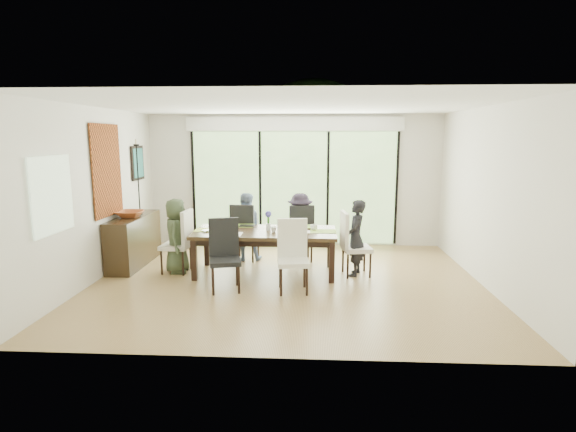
# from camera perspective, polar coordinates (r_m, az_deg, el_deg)

# --- Properties ---
(floor) EXTENTS (6.00, 5.00, 0.01)m
(floor) POSITION_cam_1_polar(r_m,az_deg,el_deg) (7.14, -0.11, -8.32)
(floor) COLOR brown
(floor) RESTS_ON ground
(ceiling) EXTENTS (6.00, 5.00, 0.01)m
(ceiling) POSITION_cam_1_polar(r_m,az_deg,el_deg) (6.79, -0.12, 13.94)
(ceiling) COLOR white
(ceiling) RESTS_ON wall_back
(wall_back) EXTENTS (6.00, 0.02, 2.70)m
(wall_back) POSITION_cam_1_polar(r_m,az_deg,el_deg) (9.32, 0.77, 4.52)
(wall_back) COLOR silver
(wall_back) RESTS_ON floor
(wall_front) EXTENTS (6.00, 0.02, 2.70)m
(wall_front) POSITION_cam_1_polar(r_m,az_deg,el_deg) (4.36, -2.00, -1.74)
(wall_front) COLOR silver
(wall_front) RESTS_ON floor
(wall_left) EXTENTS (0.02, 5.00, 2.70)m
(wall_left) POSITION_cam_1_polar(r_m,az_deg,el_deg) (7.62, -23.36, 2.48)
(wall_left) COLOR silver
(wall_left) RESTS_ON floor
(wall_right) EXTENTS (0.02, 5.00, 2.70)m
(wall_right) POSITION_cam_1_polar(r_m,az_deg,el_deg) (7.31, 24.18, 2.14)
(wall_right) COLOR white
(wall_right) RESTS_ON floor
(glass_doors) EXTENTS (4.20, 0.02, 2.30)m
(glass_doors) POSITION_cam_1_polar(r_m,az_deg,el_deg) (9.30, 0.76, 3.58)
(glass_doors) COLOR #598C3F
(glass_doors) RESTS_ON wall_back
(blinds_header) EXTENTS (4.40, 0.06, 0.28)m
(blinds_header) POSITION_cam_1_polar(r_m,az_deg,el_deg) (9.24, 0.77, 11.61)
(blinds_header) COLOR white
(blinds_header) RESTS_ON wall_back
(mullion_a) EXTENTS (0.05, 0.04, 2.30)m
(mullion_a) POSITION_cam_1_polar(r_m,az_deg,el_deg) (9.61, -11.88, 3.57)
(mullion_a) COLOR black
(mullion_a) RESTS_ON wall_back
(mullion_b) EXTENTS (0.05, 0.04, 2.30)m
(mullion_b) POSITION_cam_1_polar(r_m,az_deg,el_deg) (9.34, -3.55, 3.59)
(mullion_b) COLOR black
(mullion_b) RESTS_ON wall_back
(mullion_c) EXTENTS (0.05, 0.04, 2.30)m
(mullion_c) POSITION_cam_1_polar(r_m,az_deg,el_deg) (9.29, 5.08, 3.53)
(mullion_c) COLOR black
(mullion_c) RESTS_ON wall_back
(mullion_d) EXTENTS (0.05, 0.04, 2.30)m
(mullion_d) POSITION_cam_1_polar(r_m,az_deg,el_deg) (9.44, 13.62, 3.39)
(mullion_d) COLOR black
(mullion_d) RESTS_ON wall_back
(side_window) EXTENTS (0.02, 0.90, 1.00)m
(side_window) POSITION_cam_1_polar(r_m,az_deg,el_deg) (6.54, -27.78, 2.37)
(side_window) COLOR #8CAD7F
(side_window) RESTS_ON wall_left
(deck) EXTENTS (6.00, 1.80, 0.10)m
(deck) POSITION_cam_1_polar(r_m,az_deg,el_deg) (10.42, 0.96, -2.69)
(deck) COLOR brown
(deck) RESTS_ON ground
(rail_top) EXTENTS (6.00, 0.08, 0.06)m
(rail_top) POSITION_cam_1_polar(r_m,az_deg,el_deg) (11.10, 1.13, 1.24)
(rail_top) COLOR brown
(rail_top) RESTS_ON deck
(foliage_left) EXTENTS (3.20, 3.20, 3.20)m
(foliage_left) POSITION_cam_1_polar(r_m,az_deg,el_deg) (12.19, -7.23, 6.15)
(foliage_left) COLOR #14380F
(foliage_left) RESTS_ON ground
(foliage_mid) EXTENTS (4.00, 4.00, 4.00)m
(foliage_mid) POSITION_cam_1_polar(r_m,az_deg,el_deg) (12.57, 3.25, 7.97)
(foliage_mid) COLOR #14380F
(foliage_mid) RESTS_ON ground
(foliage_right) EXTENTS (2.80, 2.80, 2.80)m
(foliage_right) POSITION_cam_1_polar(r_m,az_deg,el_deg) (11.94, 11.93, 5.07)
(foliage_right) COLOR #14380F
(foliage_right) RESTS_ON ground
(foliage_far) EXTENTS (3.60, 3.60, 3.60)m
(foliage_far) POSITION_cam_1_polar(r_m,az_deg,el_deg) (13.31, -1.10, 7.32)
(foliage_far) COLOR #14380F
(foliage_far) RESTS_ON ground
(table_top) EXTENTS (2.32, 1.06, 0.06)m
(table_top) POSITION_cam_1_polar(r_m,az_deg,el_deg) (7.37, -2.93, -2.10)
(table_top) COLOR black
(table_top) RESTS_ON floor
(table_apron) EXTENTS (2.12, 0.87, 0.10)m
(table_apron) POSITION_cam_1_polar(r_m,az_deg,el_deg) (7.39, -2.92, -2.76)
(table_apron) COLOR black
(table_apron) RESTS_ON floor
(table_leg_fl) EXTENTS (0.09, 0.09, 0.67)m
(table_leg_fl) POSITION_cam_1_polar(r_m,az_deg,el_deg) (7.24, -11.83, -5.48)
(table_leg_fl) COLOR black
(table_leg_fl) RESTS_ON floor
(table_leg_fr) EXTENTS (0.09, 0.09, 0.67)m
(table_leg_fr) POSITION_cam_1_polar(r_m,az_deg,el_deg) (7.01, 5.59, -5.83)
(table_leg_fr) COLOR black
(table_leg_fr) RESTS_ON floor
(table_leg_bl) EXTENTS (0.09, 0.09, 0.67)m
(table_leg_bl) POSITION_cam_1_polar(r_m,az_deg,el_deg) (8.05, -10.27, -3.86)
(table_leg_bl) COLOR black
(table_leg_bl) RESTS_ON floor
(table_leg_br) EXTENTS (0.09, 0.09, 0.67)m
(table_leg_br) POSITION_cam_1_polar(r_m,az_deg,el_deg) (7.84, 5.33, -4.12)
(table_leg_br) COLOR black
(table_leg_br) RESTS_ON floor
(chair_left_end) EXTENTS (0.48, 0.48, 1.06)m
(chair_left_end) POSITION_cam_1_polar(r_m,az_deg,el_deg) (7.71, -14.09, -3.11)
(chair_left_end) COLOR beige
(chair_left_end) RESTS_ON floor
(chair_right_end) EXTENTS (0.50, 0.50, 1.06)m
(chair_right_end) POSITION_cam_1_polar(r_m,az_deg,el_deg) (7.40, 8.73, -3.46)
(chair_right_end) COLOR silver
(chair_right_end) RESTS_ON floor
(chair_far_left) EXTENTS (0.51, 0.51, 1.06)m
(chair_far_left) POSITION_cam_1_polar(r_m,az_deg,el_deg) (8.29, -5.39, -1.94)
(chair_far_left) COLOR black
(chair_far_left) RESTS_ON floor
(chair_far_right) EXTENTS (0.51, 0.51, 1.06)m
(chair_far_right) POSITION_cam_1_polar(r_m,az_deg,el_deg) (8.20, 1.54, -2.03)
(chair_far_right) COLOR black
(chair_far_right) RESTS_ON floor
(chair_near_left) EXTENTS (0.54, 0.54, 1.06)m
(chair_near_left) POSITION_cam_1_polar(r_m,az_deg,el_deg) (6.65, -8.02, -4.99)
(chair_near_left) COLOR black
(chair_near_left) RESTS_ON floor
(chair_near_right) EXTENTS (0.49, 0.49, 1.06)m
(chair_near_right) POSITION_cam_1_polar(r_m,az_deg,el_deg) (6.53, 0.66, -5.16)
(chair_near_right) COLOR white
(chair_near_right) RESTS_ON floor
(person_left_end) EXTENTS (0.40, 0.60, 1.24)m
(person_left_end) POSITION_cam_1_polar(r_m,az_deg,el_deg) (7.68, -13.98, -2.44)
(person_left_end) COLOR #3A4830
(person_left_end) RESTS_ON floor
(person_right_end) EXTENTS (0.49, 0.65, 1.24)m
(person_right_end) POSITION_cam_1_polar(r_m,az_deg,el_deg) (7.38, 8.60, -2.76)
(person_right_end) COLOR black
(person_right_end) RESTS_ON floor
(person_far_left) EXTENTS (0.62, 0.43, 1.24)m
(person_far_left) POSITION_cam_1_polar(r_m,az_deg,el_deg) (8.25, -5.43, -1.35)
(person_far_left) COLOR #7E94B6
(person_far_left) RESTS_ON floor
(person_far_right) EXTENTS (0.63, 0.45, 1.24)m
(person_far_right) POSITION_cam_1_polar(r_m,az_deg,el_deg) (8.16, 1.54, -1.43)
(person_far_right) COLOR #241D2C
(person_far_right) RESTS_ON floor
(placemat_left) EXTENTS (0.42, 0.31, 0.01)m
(placemat_left) POSITION_cam_1_polar(r_m,az_deg,el_deg) (7.52, -10.15, -1.75)
(placemat_left) COLOR #9CB03F
(placemat_left) RESTS_ON table_top
(placemat_right) EXTENTS (0.42, 0.31, 0.01)m
(placemat_right) POSITION_cam_1_polar(r_m,az_deg,el_deg) (7.33, 4.48, -1.94)
(placemat_right) COLOR #83A93C
(placemat_right) RESTS_ON table_top
(placemat_far_l) EXTENTS (0.42, 0.31, 0.01)m
(placemat_far_l) POSITION_cam_1_polar(r_m,az_deg,el_deg) (7.81, -5.90, -1.22)
(placemat_far_l) COLOR olive
(placemat_far_l) RESTS_ON table_top
(placemat_far_r) EXTENTS (0.42, 0.31, 0.01)m
(placemat_far_r) POSITION_cam_1_polar(r_m,az_deg,el_deg) (7.72, 1.45, -1.30)
(placemat_far_r) COLOR #8ABE43
(placemat_far_r) RESTS_ON table_top
(placemat_paper) EXTENTS (0.42, 0.31, 0.01)m
(placemat_paper) POSITION_cam_1_polar(r_m,az_deg,el_deg) (7.15, -7.57, -2.29)
(placemat_paper) COLOR white
(placemat_paper) RESTS_ON table_top
(tablet_far_l) EXTENTS (0.25, 0.17, 0.01)m
(tablet_far_l) POSITION_cam_1_polar(r_m,az_deg,el_deg) (7.75, -5.23, -1.23)
(tablet_far_l) COLOR black
(tablet_far_l) RESTS_ON table_top
(tablet_far_r) EXTENTS (0.23, 0.16, 0.01)m
(tablet_far_r) POSITION_cam_1_polar(r_m,az_deg,el_deg) (7.67, 1.06, -1.31)
(tablet_far_r) COLOR black
(tablet_far_r) RESTS_ON table_top
(papers) EXTENTS (0.29, 0.21, 0.00)m
(papers) POSITION_cam_1_polar(r_m,az_deg,el_deg) (7.27, 2.52, -2.01)
(papers) COLOR white
(papers) RESTS_ON table_top
(platter_base) EXTENTS (0.25, 0.25, 0.02)m
(platter_base) POSITION_cam_1_polar(r_m,az_deg,el_deg) (7.15, -7.57, -2.18)
(platter_base) COLOR white
(platter_base) RESTS_ON table_top
(platter_snacks) EXTENTS (0.19, 0.19, 0.01)m
(platter_snacks) POSITION_cam_1_polar(r_m,az_deg,el_deg) (7.15, -7.58, -2.04)
(platter_snacks) COLOR #C16E16
(platter_snacks) RESTS_ON table_top
(vase) EXTENTS (0.08, 0.08, 0.12)m
(vase) POSITION_cam_1_polar(r_m,az_deg,el_deg) (7.40, -2.51, -1.37)
(vase) COLOR silver
(vase) RESTS_ON table_top
(hyacinth_stems) EXTENTS (0.04, 0.04, 0.15)m
(hyacinth_stems) POSITION_cam_1_polar(r_m,az_deg,el_deg) (7.37, -2.51, -0.49)
(hyacinth_stems) COLOR #337226
(hyacinth_stems) RESTS_ON table_top
(hyacinth_blooms) EXTENTS (0.11, 0.11, 0.11)m
(hyacinth_blooms) POSITION_cam_1_polar(r_m,az_deg,el_deg) (7.36, -2.52, 0.25)
(hyacinth_blooms) COLOR #4D44AC
(hyacinth_blooms) RESTS_ON table_top
(laptop) EXTENTS (0.38, 0.35, 0.03)m
(laptop) POSITION_cam_1_polar(r_m,az_deg,el_deg) (7.40, -9.57, -1.85)
(laptop) COLOR silver
(laptop) RESTS_ON table_top
(cup_a) EXTENTS (0.16, 0.16, 0.09)m
(cup_a) POSITION_cam_1_polar(r_m,az_deg,el_deg) (7.61, -8.07, -1.23)
(cup_a) COLOR white
(cup_a) RESTS_ON table_top
(cup_b) EXTENTS (0.14, 0.14, 0.09)m
(cup_b) POSITION_cam_1_polar(r_m,az_deg,el_deg) (7.24, -1.83, -1.72)
(cup_b) COLOR white
(cup_b) RESTS_ON table_top
(cup_c) EXTENTS (0.14, 0.14, 0.09)m
(cup_c) POSITION_cam_1_polar(r_m,az_deg,el_deg) (7.41, 3.31, -1.44)
(cup_c) COLOR white
(cup_c) RESTS_ON table_top
(book) EXTENTS (0.21, 0.25, 0.02)m
(book) POSITION_cam_1_polar(r_m,az_deg,el_deg) (7.39, -0.96, -1.76)
(book) COLOR white
(book) RESTS_ON table_top
(sideboard) EXTENTS (0.44, 1.55, 0.87)m
(sideboard) POSITION_cam_1_polar(r_m,az_deg,el_deg) (8.39, -18.97, -2.96)
(sideboard) COLOR black
(sideboard) RESTS_ON floor
(bowl) EXTENTS (0.46, 0.46, 0.11)m
(bowl) POSITION_cam_1_polar(r_m,az_deg,el_deg) (8.21, -19.42, 0.23)
(bowl) COLOR brown
(bowl) RESTS_ON sideboard
(candlestick_base) EXTENTS (0.10, 0.10, 0.04)m
(candlestick_base) POSITION_cam_1_polar(r_m,az_deg,el_deg) (8.63, -18.27, 0.50)
(candlestick_base) COLOR black
(candlestick_base) RESTS_ON sideboard
(candlestick_shaft) EXTENTS (0.02, 0.02, 1.21)m
(candlestick_shaft) POSITION_cam_1_polar(r_m,az_deg,el_deg) (8.56, -18.50, 4.52)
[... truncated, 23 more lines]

